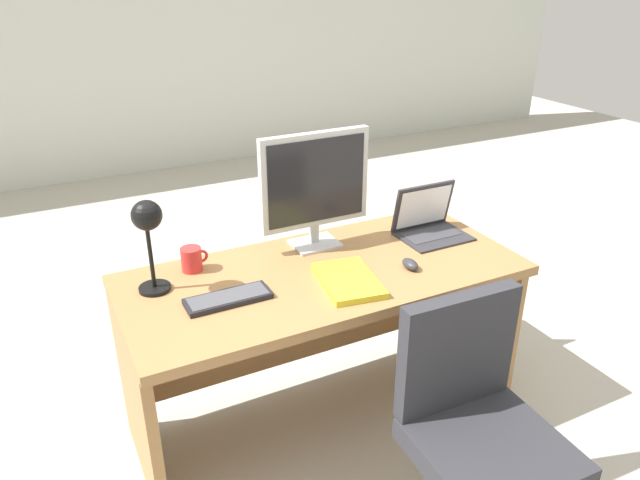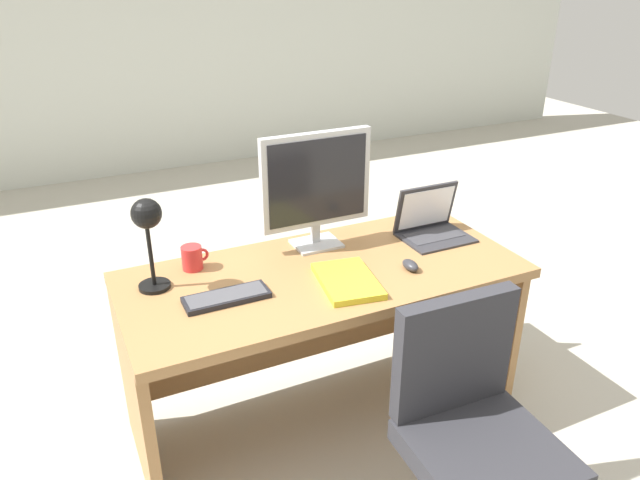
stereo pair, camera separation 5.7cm
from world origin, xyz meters
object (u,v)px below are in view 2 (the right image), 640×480
at_px(desk, 319,310).
at_px(office_chair, 473,458).
at_px(laptop, 430,220).
at_px(mouse, 410,265).
at_px(desk_lamp, 148,225).
at_px(coffee_mug, 193,258).
at_px(book, 347,281).
at_px(keyboard, 227,297).
at_px(monitor, 316,184).

bearing_deg(desk, office_chair, -77.87).
relative_size(laptop, office_chair, 0.33).
bearing_deg(office_chair, mouse, 77.61).
bearing_deg(office_chair, laptop, 65.55).
bearing_deg(mouse, desk_lamp, 164.43).
xyz_separation_m(mouse, coffee_mug, (-0.79, 0.38, 0.03)).
bearing_deg(book, keyboard, 169.63).
height_order(desk_lamp, office_chair, desk_lamp).
bearing_deg(office_chair, book, 102.44).
bearing_deg(keyboard, coffee_mug, 99.21).
height_order(keyboard, mouse, mouse).
distance_m(mouse, office_chair, 0.76).
distance_m(desk_lamp, coffee_mug, 0.30).
relative_size(monitor, laptop, 1.67).
height_order(keyboard, desk_lamp, desk_lamp).
bearing_deg(book, mouse, -1.06).
bearing_deg(laptop, desk_lamp, 179.38).
relative_size(coffee_mug, office_chair, 0.12).
xyz_separation_m(monitor, coffee_mug, (-0.54, 0.01, -0.23)).
height_order(desk, office_chair, office_chair).
bearing_deg(keyboard, laptop, 9.34).
relative_size(keyboard, mouse, 3.50).
distance_m(book, coffee_mug, 0.63).
height_order(mouse, coffee_mug, coffee_mug).
height_order(monitor, office_chair, monitor).
xyz_separation_m(keyboard, office_chair, (0.60, -0.73, -0.38)).
distance_m(laptop, desk_lamp, 1.24).
xyz_separation_m(book, coffee_mug, (-0.50, 0.38, 0.04)).
relative_size(laptop, desk_lamp, 0.81).
bearing_deg(desk_lamp, laptop, -0.62).
bearing_deg(keyboard, book, -10.37).
xyz_separation_m(mouse, office_chair, (-0.14, -0.64, -0.39)).
bearing_deg(keyboard, monitor, 29.62).
bearing_deg(mouse, keyboard, 173.14).
relative_size(monitor, coffee_mug, 4.55).
distance_m(monitor, mouse, 0.52).
distance_m(laptop, coffee_mug, 1.06).
relative_size(monitor, desk_lamp, 1.35).
xyz_separation_m(laptop, mouse, (-0.27, -0.25, -0.05)).
relative_size(desk, office_chair, 1.78).
xyz_separation_m(laptop, coffee_mug, (-1.05, 0.13, -0.02)).
bearing_deg(desk_lamp, coffee_mug, 33.66).
bearing_deg(book, desk, 101.02).
xyz_separation_m(desk, office_chair, (0.18, -0.82, -0.16)).
height_order(monitor, desk_lamp, monitor).
bearing_deg(office_chair, monitor, 95.85).
bearing_deg(monitor, office_chair, -84.15).
bearing_deg(monitor, book, -96.05).
xyz_separation_m(monitor, office_chair, (0.10, -1.01, -0.65)).
distance_m(monitor, keyboard, 0.63).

